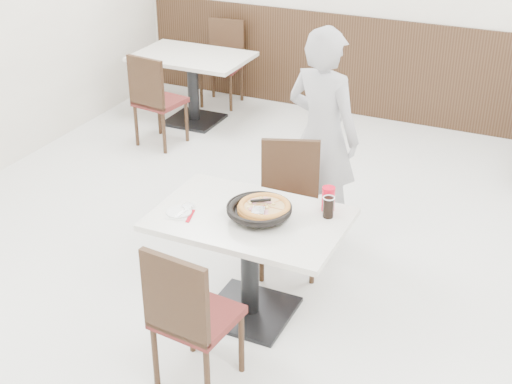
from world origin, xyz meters
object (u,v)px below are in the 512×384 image
at_px(pizza_pan, 259,213).
at_px(bg_chair_left_near, 160,99).
at_px(red_cup, 328,199).
at_px(bg_chair_left_far, 221,64).
at_px(side_plate, 179,212).
at_px(bg_table_left, 193,89).
at_px(cola_glass, 328,208).
at_px(chair_far, 289,212).
at_px(chair_near, 197,313).
at_px(main_table, 250,266).
at_px(diner_person, 322,135).
at_px(pizza, 264,209).

xyz_separation_m(pizza_pan, bg_chair_left_near, (-2.09, 2.19, -0.32)).
distance_m(red_cup, bg_chair_left_far, 4.00).
height_order(side_plate, bg_table_left, side_plate).
distance_m(pizza_pan, cola_glass, 0.43).
bearing_deg(chair_far, pizza_pan, 73.83).
height_order(chair_near, side_plate, chair_near).
bearing_deg(red_cup, side_plate, -152.32).
bearing_deg(chair_near, chair_far, 94.94).
height_order(chair_far, cola_glass, chair_far).
relative_size(main_table, side_plate, 7.45).
bearing_deg(red_cup, diner_person, 112.30).
distance_m(main_table, diner_person, 1.29).
bearing_deg(pizza_pan, diner_person, 91.33).
bearing_deg(bg_chair_left_far, bg_chair_left_near, 82.92).
distance_m(diner_person, bg_chair_left_near, 2.32).
relative_size(pizza_pan, bg_chair_left_far, 0.35).
bearing_deg(bg_chair_left_near, side_plate, -47.62).
xyz_separation_m(bg_table_left, bg_chair_left_far, (0.03, 0.61, 0.10)).
distance_m(pizza, red_cup, 0.42).
bearing_deg(chair_near, bg_chair_left_far, 121.43).
distance_m(chair_near, bg_table_left, 4.08).
bearing_deg(main_table, red_cup, 34.61).
bearing_deg(main_table, diner_person, 88.25).
xyz_separation_m(bg_chair_left_near, bg_chair_left_far, (0.03, 1.27, 0.00)).
bearing_deg(bg_table_left, chair_far, -47.61).
bearing_deg(red_cup, cola_glass, -69.31).
bearing_deg(chair_near, pizza_pan, 90.26).
height_order(side_plate, bg_chair_left_far, bg_chair_left_far).
height_order(main_table, chair_far, chair_far).
height_order(chair_near, bg_chair_left_far, same).
bearing_deg(bg_table_left, side_plate, -61.89).
xyz_separation_m(pizza, red_cup, (0.33, 0.26, 0.02)).
distance_m(main_table, side_plate, 0.59).
xyz_separation_m(pizza, cola_glass, (0.36, 0.17, 0.00)).
relative_size(red_cup, bg_chair_left_near, 0.17).
relative_size(pizza_pan, cola_glass, 2.59).
bearing_deg(pizza_pan, cola_glass, 27.82).
height_order(main_table, chair_near, chair_near).
height_order(diner_person, bg_table_left, diner_person).
distance_m(cola_glass, bg_chair_left_near, 3.19).
bearing_deg(pizza, bg_chair_left_far, 121.30).
distance_m(chair_far, pizza_pan, 0.69).
xyz_separation_m(pizza_pan, red_cup, (0.35, 0.28, 0.04)).
bearing_deg(diner_person, chair_near, 101.96).
distance_m(pizza_pan, bg_chair_left_far, 4.04).
xyz_separation_m(main_table, bg_table_left, (-2.03, 2.85, 0.00)).
distance_m(pizza, diner_person, 1.18).
height_order(pizza_pan, bg_chair_left_near, bg_chair_left_near).
bearing_deg(chair_far, side_plate, 39.55).
bearing_deg(bg_chair_left_far, bg_table_left, 81.67).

